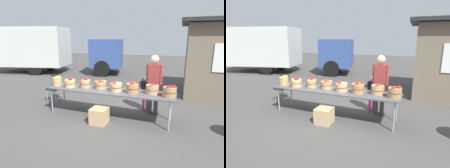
{
  "view_description": "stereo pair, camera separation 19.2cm",
  "coord_description": "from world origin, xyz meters",
  "views": [
    {
      "loc": [
        1.82,
        -4.52,
        2.1
      ],
      "look_at": [
        0.0,
        0.3,
        0.85
      ],
      "focal_mm": 30.18,
      "sensor_mm": 36.0,
      "label": 1
    },
    {
      "loc": [
        2.0,
        -4.45,
        2.1
      ],
      "look_at": [
        0.0,
        0.3,
        0.85
      ],
      "focal_mm": 30.18,
      "sensor_mm": 36.0,
      "label": 2
    }
  ],
  "objects": [
    {
      "name": "ground_plane",
      "position": [
        0.0,
        0.0,
        0.0
      ],
      "size": [
        40.0,
        40.0,
        0.0
      ],
      "primitive_type": "plane",
      "color": "#474442"
    },
    {
      "name": "market_table",
      "position": [
        0.0,
        0.0,
        0.72
      ],
      "size": [
        3.5,
        0.76,
        0.75
      ],
      "color": "#4C4C51",
      "rests_on": "ground"
    },
    {
      "name": "apple_basket_green_0",
      "position": [
        -1.59,
        -0.05,
        0.89
      ],
      "size": [
        0.3,
        0.3,
        0.3
      ],
      "color": "tan",
      "rests_on": "market_table"
    },
    {
      "name": "apple_basket_red_0",
      "position": [
        -1.14,
        -0.07,
        0.87
      ],
      "size": [
        0.33,
        0.33,
        0.27
      ],
      "color": "tan",
      "rests_on": "market_table"
    },
    {
      "name": "apple_basket_red_1",
      "position": [
        -0.71,
        0.03,
        0.87
      ],
      "size": [
        0.3,
        0.3,
        0.27
      ],
      "color": "tan",
      "rests_on": "market_table"
    },
    {
      "name": "apple_basket_red_2",
      "position": [
        -0.25,
        0.07,
        0.86
      ],
      "size": [
        0.34,
        0.34,
        0.26
      ],
      "color": "tan",
      "rests_on": "market_table"
    },
    {
      "name": "apple_basket_red_3",
      "position": [
        0.24,
        -0.03,
        0.87
      ],
      "size": [
        0.33,
        0.33,
        0.27
      ],
      "color": "tan",
      "rests_on": "market_table"
    },
    {
      "name": "apple_basket_red_4",
      "position": [
        0.68,
        -0.04,
        0.88
      ],
      "size": [
        0.33,
        0.33,
        0.3
      ],
      "color": "#A87F51",
      "rests_on": "market_table"
    },
    {
      "name": "apple_basket_red_5",
      "position": [
        1.16,
        0.07,
        0.87
      ],
      "size": [
        0.33,
        0.33,
        0.26
      ],
      "color": "tan",
      "rests_on": "market_table"
    },
    {
      "name": "apple_basket_red_6",
      "position": [
        1.59,
        -0.05,
        0.88
      ],
      "size": [
        0.33,
        0.33,
        0.29
      ],
      "color": "#A87F51",
      "rests_on": "market_table"
    },
    {
      "name": "vendor_adult",
      "position": [
        1.12,
        0.61,
        0.98
      ],
      "size": [
        0.44,
        0.24,
        1.67
      ],
      "rotation": [
        0.0,
        0.0,
        3.09
      ],
      "color": "#3F3F3F",
      "rests_on": "ground"
    },
    {
      "name": "child_customer",
      "position": [
        0.87,
        0.76,
        0.62
      ],
      "size": [
        0.28,
        0.15,
        1.06
      ],
      "rotation": [
        0.0,
        0.0,
        3.22
      ],
      "color": "#CC3F8C",
      "rests_on": "ground"
    },
    {
      "name": "box_truck",
      "position": [
        -5.98,
        5.19,
        1.49
      ],
      "size": [
        7.99,
        3.92,
        2.75
      ],
      "rotation": [
        0.0,
        0.0,
        0.24
      ],
      "color": "silver",
      "rests_on": "ground"
    },
    {
      "name": "folding_chair",
      "position": [
        -2.21,
        0.64,
        0.51
      ],
      "size": [
        0.41,
        0.41,
        0.86
      ],
      "rotation": [
        0.0,
        0.0,
        0.01
      ],
      "color": "black",
      "rests_on": "ground"
    },
    {
      "name": "produce_crate",
      "position": [
        -0.04,
        -0.5,
        0.2
      ],
      "size": [
        0.4,
        0.4,
        0.4
      ],
      "primitive_type": "cube",
      "color": "tan",
      "rests_on": "ground"
    }
  ]
}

